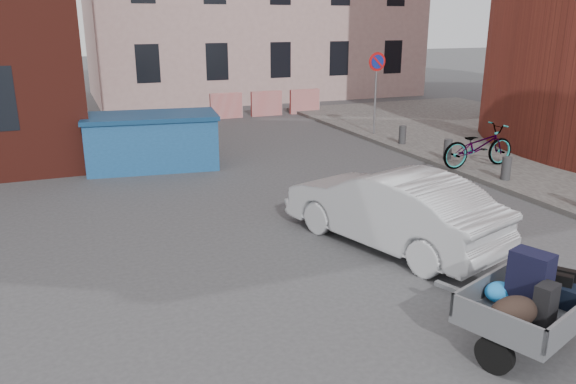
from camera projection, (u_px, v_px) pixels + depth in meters
name	position (u px, v px, depth m)	size (l,w,h in m)	color
ground	(348.00, 288.00, 8.19)	(120.00, 120.00, 0.00)	#38383A
no_parking_sign	(376.00, 76.00, 18.16)	(0.60, 0.09, 2.65)	gray
bollards	(506.00, 168.00, 13.25)	(0.22, 9.02, 0.55)	#3A3A3D
barriers	(267.00, 103.00, 22.84)	(4.70, 0.18, 1.00)	red
trailer	(529.00, 302.00, 6.51)	(1.88, 1.98, 1.20)	black
dumpster	(152.00, 141.00, 14.71)	(3.58, 2.17, 1.42)	#1F5794
silver_car	(390.00, 208.00, 9.62)	(1.41, 4.03, 1.33)	#BABDC2
bicycle	(478.00, 146.00, 14.35)	(0.72, 2.08, 1.09)	black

